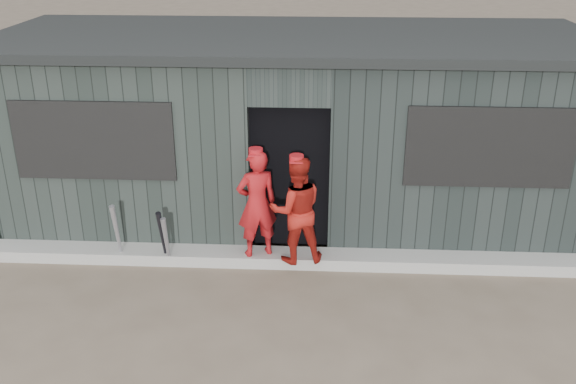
# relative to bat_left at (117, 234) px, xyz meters

# --- Properties ---
(ground) EXTENTS (80.00, 80.00, 0.00)m
(ground) POSITION_rel_bat_left_xyz_m (2.14, -1.69, -0.42)
(ground) COLOR brown
(ground) RESTS_ON ground
(curb) EXTENTS (8.00, 0.36, 0.15)m
(curb) POSITION_rel_bat_left_xyz_m (2.14, 0.13, -0.35)
(curb) COLOR #A0A09B
(curb) RESTS_ON ground
(bat_left) EXTENTS (0.07, 0.23, 0.85)m
(bat_left) POSITION_rel_bat_left_xyz_m (0.00, 0.00, 0.00)
(bat_left) COLOR #9B9AA3
(bat_left) RESTS_ON ground
(bat_mid) EXTENTS (0.09, 0.18, 0.71)m
(bat_mid) POSITION_rel_bat_left_xyz_m (0.63, -0.06, -0.07)
(bat_mid) COLOR gray
(bat_mid) RESTS_ON ground
(bat_right) EXTENTS (0.10, 0.23, 0.77)m
(bat_right) POSITION_rel_bat_left_xyz_m (0.57, -0.01, -0.04)
(bat_right) COLOR black
(bat_right) RESTS_ON ground
(player_red_left) EXTENTS (0.59, 0.50, 1.39)m
(player_red_left) POSITION_rel_bat_left_xyz_m (1.76, 0.09, 0.42)
(player_red_left) COLOR #B01519
(player_red_left) RESTS_ON curb
(player_red_right) EXTENTS (0.75, 0.64, 1.36)m
(player_red_right) POSITION_rel_bat_left_xyz_m (2.24, -0.04, 0.40)
(player_red_right) COLOR #A31B14
(player_red_right) RESTS_ON curb
(player_grey_back) EXTENTS (0.63, 0.47, 1.17)m
(player_grey_back) POSITION_rel_bat_left_xyz_m (2.51, 0.75, 0.16)
(player_grey_back) COLOR #ACACAC
(player_grey_back) RESTS_ON ground
(dugout) EXTENTS (8.30, 3.30, 2.62)m
(dugout) POSITION_rel_bat_left_xyz_m (2.14, 1.81, 0.86)
(dugout) COLOR black
(dugout) RESTS_ON ground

